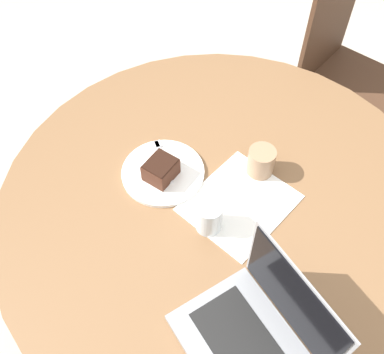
{
  "coord_description": "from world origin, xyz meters",
  "views": [
    {
      "loc": [
        0.71,
        0.21,
        1.79
      ],
      "look_at": [
        -0.01,
        -0.1,
        0.74
      ],
      "focal_mm": 42.0,
      "sensor_mm": 36.0,
      "label": 1
    }
  ],
  "objects_px": {
    "chair": "(344,76)",
    "laptop": "(256,334)",
    "coffee_glass": "(261,162)",
    "plate": "(163,172)"
  },
  "relations": [
    {
      "from": "chair",
      "to": "plate",
      "type": "distance_m",
      "value": 1.05
    },
    {
      "from": "chair",
      "to": "laptop",
      "type": "height_order",
      "value": "laptop"
    },
    {
      "from": "plate",
      "to": "coffee_glass",
      "type": "xyz_separation_m",
      "value": [
        -0.13,
        0.26,
        0.04
      ]
    },
    {
      "from": "chair",
      "to": "laptop",
      "type": "distance_m",
      "value": 1.32
    },
    {
      "from": "chair",
      "to": "laptop",
      "type": "xyz_separation_m",
      "value": [
        1.3,
        -0.0,
        0.26
      ]
    },
    {
      "from": "chair",
      "to": "coffee_glass",
      "type": "height_order",
      "value": "chair"
    },
    {
      "from": "coffee_glass",
      "to": "laptop",
      "type": "height_order",
      "value": "laptop"
    },
    {
      "from": "plate",
      "to": "laptop",
      "type": "height_order",
      "value": "laptop"
    },
    {
      "from": "plate",
      "to": "laptop",
      "type": "xyz_separation_m",
      "value": [
        0.36,
        0.41,
        0.04
      ]
    },
    {
      "from": "coffee_glass",
      "to": "laptop",
      "type": "xyz_separation_m",
      "value": [
        0.49,
        0.15,
        -0.0
      ]
    }
  ]
}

